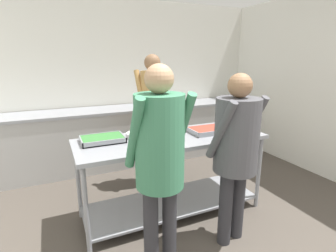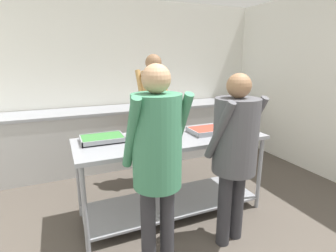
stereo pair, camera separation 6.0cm
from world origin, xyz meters
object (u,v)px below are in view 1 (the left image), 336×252
sauce_pan (166,127)px  broccoli_bowl (232,125)px  plate_stack (138,135)px  serving_tray_vegetables (103,139)px  guest_serving_right (236,144)px  guest_serving_left (160,152)px  serving_tray_roast (208,130)px  cook_behind_counter (153,105)px

sauce_pan → broccoli_bowl: broccoli_bowl is taller
plate_stack → broccoli_bowl: size_ratio=1.23×
serving_tray_vegetables → guest_serving_right: (1.02, -0.81, 0.06)m
sauce_pan → serving_tray_vegetables: bearing=-174.5°
plate_stack → guest_serving_left: bearing=-97.6°
plate_stack → serving_tray_roast: size_ratio=0.62×
plate_stack → guest_serving_left: guest_serving_left is taller
guest_serving_right → cook_behind_counter: size_ratio=0.91×
serving_tray_vegetables → sauce_pan: 0.74m
serving_tray_vegetables → cook_behind_counter: 1.03m
broccoli_bowl → guest_serving_right: guest_serving_right is taller
guest_serving_left → broccoli_bowl: bearing=31.0°
guest_serving_left → serving_tray_roast: bearing=38.8°
broccoli_bowl → plate_stack: bearing=173.4°
serving_tray_roast → cook_behind_counter: bearing=115.0°
sauce_pan → serving_tray_roast: sauce_pan is taller
serving_tray_vegetables → serving_tray_roast: size_ratio=1.00×
serving_tray_roast → cook_behind_counter: 0.89m
plate_stack → sauce_pan: size_ratio=0.72×
sauce_pan → guest_serving_right: 0.93m
guest_serving_right → broccoli_bowl: bearing=54.4°
serving_tray_roast → guest_serving_right: guest_serving_right is taller
cook_behind_counter → serving_tray_vegetables: bearing=-141.6°
broccoli_bowl → guest_serving_right: 0.85m
plate_stack → guest_serving_right: size_ratio=0.16×
guest_serving_right → guest_serving_left: bearing=-175.2°
broccoli_bowl → cook_behind_counter: 1.06m
sauce_pan → cook_behind_counter: (0.06, 0.56, 0.16)m
serving_tray_vegetables → guest_serving_left: size_ratio=0.25×
sauce_pan → guest_serving_left: size_ratio=0.22×
broccoli_bowl → serving_tray_vegetables: bearing=175.3°
broccoli_bowl → guest_serving_left: size_ratio=0.13×
guest_serving_right → cook_behind_counter: 1.47m
guest_serving_left → sauce_pan: bearing=63.7°
guest_serving_left → guest_serving_right: size_ratio=1.05×
serving_tray_roast → guest_serving_right: (-0.14, -0.66, 0.06)m
serving_tray_roast → plate_stack: bearing=168.3°
plate_stack → sauce_pan: bearing=10.5°
broccoli_bowl → guest_serving_left: 1.47m
guest_serving_left → cook_behind_counter: bearing=70.6°
guest_serving_left → cook_behind_counter: 1.60m
sauce_pan → guest_serving_left: (-0.47, -0.95, 0.09)m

